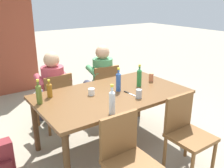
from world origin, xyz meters
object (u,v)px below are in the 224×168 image
Objects in this scene: chair_far_left at (56,99)px; bottle_olive at (39,93)px; person_in_white_shirt at (100,76)px; cup_terracotta at (151,77)px; chair_near_right at (186,130)px; bottle_blue at (118,81)px; cup_steel at (139,94)px; person_in_plaid_shirt at (52,86)px; cup_white at (91,92)px; bottle_green at (139,77)px; bottle_clear at (112,101)px; table_knife at (130,94)px; bottle_amber at (49,90)px; dining_table at (112,99)px; chair_near_left at (126,156)px; chair_far_right at (104,87)px.

bottle_olive is (-0.44, -0.64, 0.39)m from chair_far_left.
cup_terracotta is at bearing -71.91° from person_in_white_shirt.
chair_far_left and chair_near_right have the same top height.
bottle_blue is 0.34m from cup_steel.
person_in_plaid_shirt is 0.88m from cup_white.
cup_steel is at bearing -131.06° from bottle_green.
bottle_clear is (0.09, -1.43, 0.24)m from person_in_plaid_shirt.
table_knife is (-0.01, 0.16, -0.05)m from cup_steel.
bottle_amber is at bearing -150.53° from person_in_white_shirt.
bottle_amber is 0.50m from cup_white.
bottle_amber is (-0.69, 0.32, 0.17)m from dining_table.
bottle_olive is (-1.30, 0.20, -0.01)m from bottle_green.
person_in_plaid_shirt is at bearing 114.04° from dining_table.
cup_white is (-0.67, 0.93, 0.31)m from chair_near_right.
person_in_plaid_shirt is (-0.00, 1.79, 0.17)m from chair_near_left.
cup_white is at bearing -127.91° from person_in_white_shirt.
person_in_plaid_shirt is 1.25m from table_knife.
cup_steel is at bearing -36.41° from bottle_amber.
chair_near_right is 1.00m from bottle_blue.
bottle_blue is 0.61m from cup_terracotta.
chair_far_right is at bearing -94.04° from person_in_white_shirt.
chair_near_left is at bearing -67.33° from bottle_olive.
person_in_plaid_shirt reaches higher than chair_far_left.
chair_near_right is 0.74× the size of person_in_white_shirt.
chair_far_left is 1.88m from chair_near_right.
bottle_clear is at bearing -98.94° from cup_white.
chair_near_right is at bearing -69.37° from table_knife.
cup_terracotta is (0.30, -0.79, 0.33)m from chair_far_right.
bottle_blue is 0.66m from bottle_clear.
chair_near_right is 1.80m from person_in_white_shirt.
person_in_white_shirt reaches higher than cup_steel.
bottle_olive is (-1.27, -0.64, 0.39)m from chair_far_right.
chair_near_right and chair_near_left have the same top height.
chair_near_left is at bearing -89.98° from person_in_plaid_shirt.
chair_near_left is (-0.85, -0.00, 0.00)m from chair_near_right.
cup_white reaches higher than table_knife.
bottle_amber is 0.69× the size of bottle_clear.
bottle_amber is 1.87× the size of cup_terracotta.
person_in_plaid_shirt reaches higher than bottle_green.
bottle_blue reaches higher than cup_steel.
bottle_clear is 1.06× the size of bottle_green.
bottle_amber is (-0.27, -0.52, 0.36)m from chair_far_left.
chair_near_left reaches higher than cup_white.
person_in_white_shirt is at bearing 91.26° from bottle_green.
person_in_plaid_shirt is at bearing 115.33° from chair_near_right.
cup_terracotta is at bearing -69.11° from chair_far_right.
cup_terracotta is 0.59m from table_knife.
dining_table is 0.24m from bottle_blue.
bottle_olive is 1.15m from cup_steel.
chair_far_right is at bearing 26.70° from bottle_olive.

